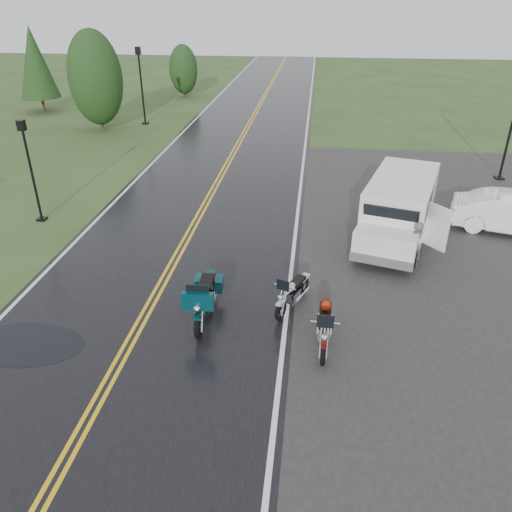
{
  "coord_description": "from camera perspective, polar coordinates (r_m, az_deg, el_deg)",
  "views": [
    {
      "loc": [
        4.29,
        -10.62,
        7.79
      ],
      "look_at": [
        2.8,
        2.0,
        1.0
      ],
      "focal_mm": 35.0,
      "sensor_mm": 36.0,
      "label": 1
    }
  ],
  "objects": [
    {
      "name": "motorcycle_red",
      "position": [
        11.7,
        7.76,
        -9.89
      ],
      "size": [
        0.84,
        2.16,
        1.26
      ],
      "primitive_type": null,
      "rotation": [
        0.0,
        0.0,
        -0.03
      ],
      "color": "#4F0D09",
      "rests_on": "ground"
    },
    {
      "name": "lamp_post_far_right",
      "position": [
        25.5,
        27.14,
        12.91
      ],
      "size": [
        0.41,
        0.41,
        4.78
      ],
      "primitive_type": null,
      "color": "black",
      "rests_on": "ground"
    },
    {
      "name": "ground",
      "position": [
        13.85,
        -12.67,
        -6.9
      ],
      "size": [
        120.0,
        120.0,
        0.0
      ],
      "primitive_type": "plane",
      "color": "#2D471E",
      "rests_on": "ground"
    },
    {
      "name": "pine_left_far",
      "position": [
        40.25,
        -23.78,
        18.8
      ],
      "size": [
        2.69,
        2.69,
        5.6
      ],
      "primitive_type": null,
      "color": "#1E3D19",
      "rests_on": "ground"
    },
    {
      "name": "motorcycle_teal",
      "position": [
        12.43,
        -6.64,
        -6.71
      ],
      "size": [
        1.0,
        2.51,
        1.46
      ],
      "primitive_type": null,
      "rotation": [
        0.0,
        0.0,
        0.04
      ],
      "color": "#05303A",
      "rests_on": "ground"
    },
    {
      "name": "van_white",
      "position": [
        16.38,
        12.01,
        3.36
      ],
      "size": [
        3.6,
        5.97,
        2.2
      ],
      "primitive_type": null,
      "rotation": [
        0.0,
        0.0,
        -0.29
      ],
      "color": "silver",
      "rests_on": "ground"
    },
    {
      "name": "lamp_post_near_left",
      "position": [
        20.21,
        -24.27,
        8.76
      ],
      "size": [
        0.33,
        0.33,
        3.84
      ],
      "primitive_type": null,
      "color": "black",
      "rests_on": "ground"
    },
    {
      "name": "road",
      "position": [
        22.45,
        -4.76,
        7.77
      ],
      "size": [
        8.0,
        100.0,
        0.04
      ],
      "primitive_type": "cube",
      "color": "black",
      "rests_on": "ground"
    },
    {
      "name": "tree_left_mid",
      "position": [
        33.35,
        -17.74,
        17.78
      ],
      "size": [
        3.22,
        3.22,
        5.03
      ],
      "primitive_type": null,
      "color": "#1E3D19",
      "rests_on": "ground"
    },
    {
      "name": "motorcycle_silver",
      "position": [
        13.08,
        2.86,
        -5.4
      ],
      "size": [
        1.39,
        2.06,
        1.15
      ],
      "primitive_type": null,
      "rotation": [
        0.0,
        0.0,
        -0.39
      ],
      "color": "#B8BDC0",
      "rests_on": "ground"
    },
    {
      "name": "tree_left_far",
      "position": [
        43.25,
        -8.26,
        19.8
      ],
      "size": [
        2.25,
        2.25,
        3.47
      ],
      "primitive_type": null,
      "color": "#1E3D19",
      "rests_on": "ground"
    },
    {
      "name": "person_at_van",
      "position": [
        16.22,
        17.67,
        1.1
      ],
      "size": [
        0.68,
        0.65,
        1.57
      ],
      "primitive_type": "imported",
      "rotation": [
        0.0,
        0.0,
        3.84
      ],
      "color": "#515056",
      "rests_on": "ground"
    },
    {
      "name": "parking_pad",
      "position": [
        18.69,
        27.03,
        0.26
      ],
      "size": [
        14.0,
        24.0,
        0.03
      ],
      "primitive_type": "cube",
      "color": "black",
      "rests_on": "ground"
    },
    {
      "name": "lamp_post_far_left",
      "position": [
        34.3,
        -12.94,
        18.4
      ],
      "size": [
        0.41,
        0.41,
        4.77
      ],
      "primitive_type": null,
      "color": "black",
      "rests_on": "ground"
    }
  ]
}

